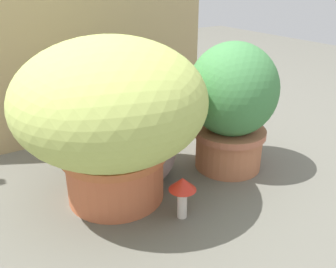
# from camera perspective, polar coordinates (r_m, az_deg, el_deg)

# --- Properties ---
(ground_plane) EXTENTS (6.00, 6.00, 0.00)m
(ground_plane) POSITION_cam_1_polar(r_m,az_deg,el_deg) (1.27, -5.76, -9.03)
(ground_plane) COLOR #636157
(cardboard_backdrop) EXTENTS (1.19, 0.03, 0.78)m
(cardboard_backdrop) POSITION_cam_1_polar(r_m,az_deg,el_deg) (1.63, -12.84, 13.01)
(cardboard_backdrop) COLOR tan
(cardboard_backdrop) RESTS_ON ground
(grass_planter) EXTENTS (0.59, 0.59, 0.53)m
(grass_planter) POSITION_cam_1_polar(r_m,az_deg,el_deg) (1.12, -8.88, 3.65)
(grass_planter) COLOR #C4653F
(grass_planter) RESTS_ON ground
(leafy_planter) EXTENTS (0.32, 0.32, 0.48)m
(leafy_planter) POSITION_cam_1_polar(r_m,az_deg,el_deg) (1.34, 9.94, 4.68)
(leafy_planter) COLOR #B66C48
(leafy_planter) RESTS_ON ground
(cat) EXTENTS (0.36, 0.30, 0.32)m
(cat) POSITION_cam_1_polar(r_m,az_deg,el_deg) (1.29, -2.41, -2.03)
(cat) COLOR gray
(cat) RESTS_ON ground
(mushroom_ornament_pink) EXTENTS (0.10, 0.10, 0.13)m
(mushroom_ornament_pink) POSITION_cam_1_polar(r_m,az_deg,el_deg) (1.13, -9.50, -8.25)
(mushroom_ornament_pink) COLOR #EFE1CA
(mushroom_ornament_pink) RESTS_ON ground
(mushroom_ornament_red) EXTENTS (0.08, 0.08, 0.14)m
(mushroom_ornament_red) POSITION_cam_1_polar(r_m,az_deg,el_deg) (1.09, 2.28, -8.50)
(mushroom_ornament_red) COLOR silver
(mushroom_ornament_red) RESTS_ON ground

